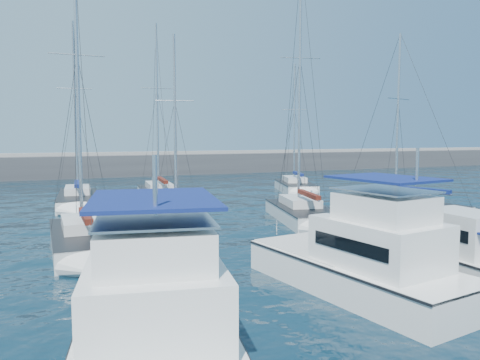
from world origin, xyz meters
name	(u,v)px	position (x,y,z in m)	size (l,w,h in m)	color
ground	(280,273)	(0.00, 0.00, 0.00)	(220.00, 220.00, 0.00)	black
breakwater	(106,169)	(0.00, 52.00, 1.05)	(160.00, 6.00, 4.45)	#424244
motor_yacht_port_inner	(154,318)	(-6.58, -5.47, 1.13)	(5.53, 10.31, 4.69)	white
motor_yacht_stbd_inner	(364,263)	(1.51, -3.46, 1.13)	(4.58, 9.33, 4.69)	white
motor_yacht_stbd_outer	(452,256)	(5.82, -3.45, 0.94)	(2.59, 6.24, 3.20)	silver
sailboat_mid_b	(84,239)	(-7.08, 7.52, 0.53)	(3.15, 8.55, 15.58)	silver
sailboat_mid_c	(176,213)	(-0.56, 13.62, 0.50)	(4.88, 8.71, 12.85)	white
sailboat_mid_d	(302,212)	(7.17, 10.17, 0.55)	(5.15, 9.04, 17.58)	silver
sailboat_mid_e	(405,208)	(15.27, 9.21, 0.50)	(5.15, 9.06, 13.36)	white
sailboat_back_a	(78,199)	(-6.09, 23.53, 0.52)	(3.90, 9.57, 15.36)	white
sailboat_back_b	(160,194)	(0.89, 24.01, 0.52)	(4.23, 10.12, 15.97)	silver
sailboat_back_c	(295,187)	(15.28, 24.85, 0.51)	(5.45, 8.54, 13.42)	white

